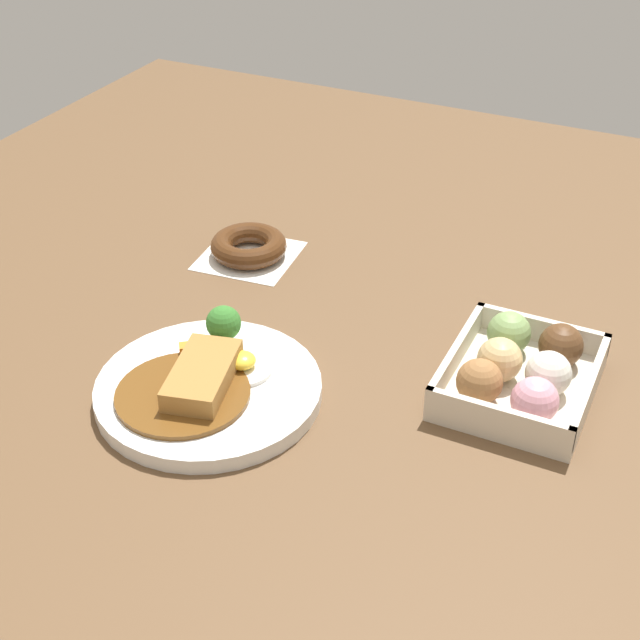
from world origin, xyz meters
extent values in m
plane|color=brown|center=(0.00, 0.00, 0.00)|extent=(1.60, 1.60, 0.00)
cylinder|color=white|center=(0.14, -0.10, 0.01)|extent=(0.25, 0.25, 0.02)
cylinder|color=brown|center=(0.17, -0.12, 0.02)|extent=(0.14, 0.14, 0.01)
cube|color=#A87538|center=(0.15, -0.10, 0.04)|extent=(0.12, 0.08, 0.02)
cylinder|color=white|center=(0.10, -0.08, 0.02)|extent=(0.07, 0.07, 0.00)
ellipsoid|color=yellow|center=(0.10, -0.08, 0.03)|extent=(0.03, 0.03, 0.02)
cylinder|color=#8CB766|center=(0.07, -0.12, 0.03)|extent=(0.01, 0.01, 0.02)
sphere|color=#387A2D|center=(0.07, -0.12, 0.05)|extent=(0.04, 0.04, 0.04)
cube|color=orange|center=(0.10, -0.15, 0.02)|extent=(0.02, 0.02, 0.01)
cube|color=beige|center=(-0.02, 0.20, 0.01)|extent=(0.18, 0.16, 0.01)
cube|color=beige|center=(-0.10, 0.20, 0.03)|extent=(0.01, 0.16, 0.03)
cube|color=beige|center=(0.07, 0.20, 0.03)|extent=(0.01, 0.16, 0.03)
cube|color=beige|center=(-0.02, 0.13, 0.03)|extent=(0.18, 0.01, 0.03)
cube|color=beige|center=(-0.02, 0.27, 0.03)|extent=(0.18, 0.01, 0.03)
sphere|color=#84A860|center=(-0.07, 0.17, 0.04)|extent=(0.05, 0.05, 0.05)
sphere|color=#DBB77A|center=(-0.01, 0.18, 0.04)|extent=(0.05, 0.05, 0.05)
sphere|color=#9E6B3D|center=(0.03, 0.17, 0.04)|extent=(0.05, 0.05, 0.05)
sphere|color=brown|center=(-0.07, 0.23, 0.04)|extent=(0.05, 0.05, 0.05)
sphere|color=silver|center=(-0.01, 0.23, 0.04)|extent=(0.05, 0.05, 0.05)
sphere|color=pink|center=(0.04, 0.23, 0.04)|extent=(0.05, 0.05, 0.05)
cube|color=white|center=(-0.15, -0.21, 0.00)|extent=(0.14, 0.14, 0.00)
torus|color=#4C2B14|center=(-0.15, -0.21, 0.02)|extent=(0.10, 0.10, 0.03)
camera|label=1|loc=(0.79, 0.34, 0.63)|focal=51.42mm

